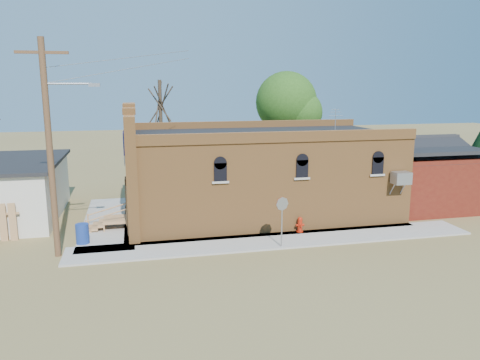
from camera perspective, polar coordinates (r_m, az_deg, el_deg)
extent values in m
plane|color=brown|center=(20.81, 1.40, -8.58)|extent=(120.00, 120.00, 0.00)
cube|color=#9E9991|center=(22.01, 4.64, -7.38)|extent=(19.00, 2.20, 0.08)
cube|color=#9E9991|center=(25.97, -15.64, -4.83)|extent=(2.60, 10.00, 0.08)
cube|color=#A56732|center=(25.85, 2.72, 0.56)|extent=(14.00, 7.00, 4.50)
cube|color=black|center=(25.52, 2.77, 5.64)|extent=(13.80, 6.80, 0.12)
cube|color=#A56732|center=(24.81, -13.05, 1.34)|extent=(0.50, 7.40, 5.80)
cube|color=navy|center=(23.46, -13.89, 3.45)|extent=(0.08, 1.10, 1.56)
cube|color=#939398|center=(24.66, 19.06, 0.24)|extent=(0.85, 0.65, 0.60)
cube|color=#52140E|center=(29.93, 20.51, 0.07)|extent=(5.00, 6.00, 3.20)
cylinder|color=#503020|center=(20.59, -22.17, 3.27)|extent=(0.26, 0.26, 9.00)
cube|color=#503020|center=(20.46, -23.02, 14.14)|extent=(2.00, 0.12, 0.12)
cylinder|color=#939398|center=(20.29, -20.20, 10.97)|extent=(1.80, 0.08, 0.08)
cube|color=#939398|center=(20.19, -17.33, 11.01)|extent=(0.45, 0.22, 0.14)
cylinder|color=#413025|center=(32.17, -9.56, 5.27)|extent=(0.24, 0.24, 7.50)
cylinder|color=#413025|center=(34.44, 5.58, 4.76)|extent=(0.28, 0.28, 6.30)
sphere|color=#244A15|center=(34.23, 5.67, 9.42)|extent=(4.40, 4.40, 4.40)
cylinder|color=#A01A09|center=(23.23, 7.29, -6.23)|extent=(0.36, 0.36, 0.06)
cylinder|color=#A01A09|center=(23.14, 7.31, -5.48)|extent=(0.25, 0.25, 0.57)
sphere|color=#A01A09|center=(23.05, 7.33, -4.77)|extent=(0.23, 0.23, 0.23)
cylinder|color=#A01A09|center=(23.00, 7.43, -5.57)|extent=(0.11, 0.13, 0.10)
cylinder|color=#A01A09|center=(23.09, 6.97, -5.49)|extent=(0.13, 0.11, 0.10)
cylinder|color=#A01A09|center=(23.18, 7.65, -5.44)|extent=(0.13, 0.11, 0.10)
cylinder|color=#939398|center=(20.83, 5.11, -5.39)|extent=(0.06, 0.06, 2.06)
cylinder|color=#939398|center=(20.56, 5.18, -2.92)|extent=(0.60, 0.18, 0.62)
cylinder|color=#B51D0A|center=(20.60, 5.14, -2.89)|extent=(0.60, 0.18, 0.62)
cylinder|color=navy|center=(22.49, -18.66, -6.22)|extent=(0.63, 0.63, 0.91)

